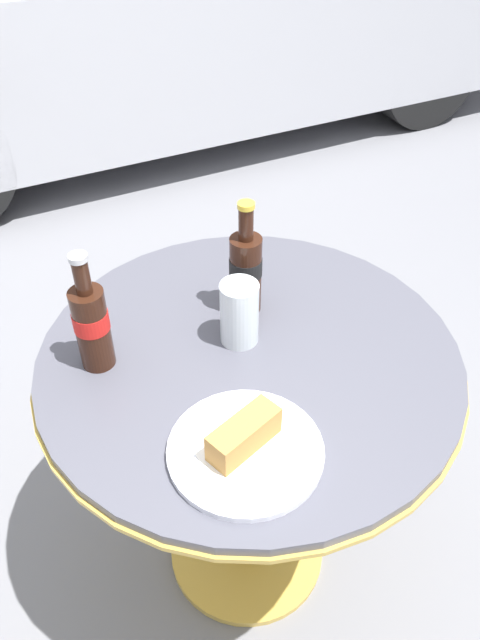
{
  "coord_description": "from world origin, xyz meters",
  "views": [
    {
      "loc": [
        -0.39,
        -0.75,
        1.53
      ],
      "look_at": [
        0.0,
        0.04,
        0.77
      ],
      "focal_mm": 35.0,
      "sensor_mm": 36.0,
      "label": 1
    }
  ],
  "objects_px": {
    "cola_bottle_right": "(91,324)",
    "lunch_plate_near": "(245,446)",
    "bistro_table": "(249,408)",
    "cola_bottle_left": "(246,270)",
    "drinking_glass": "(238,316)"
  },
  "relations": [
    {
      "from": "cola_bottle_right",
      "to": "lunch_plate_near",
      "type": "distance_m",
      "value": 0.35
    },
    {
      "from": "cola_bottle_right",
      "to": "drinking_glass",
      "type": "xyz_separation_m",
      "value": [
        0.26,
        -0.06,
        -0.04
      ]
    },
    {
      "from": "cola_bottle_left",
      "to": "cola_bottle_right",
      "type": "distance_m",
      "value": 0.31
    },
    {
      "from": "bistro_table",
      "to": "cola_bottle_right",
      "type": "xyz_separation_m",
      "value": [
        -0.26,
        0.1,
        0.25
      ]
    },
    {
      "from": "cola_bottle_left",
      "to": "bistro_table",
      "type": "bearing_deg",
      "value": -113.26
    },
    {
      "from": "cola_bottle_left",
      "to": "drinking_glass",
      "type": "distance_m",
      "value": 0.1
    },
    {
      "from": "bistro_table",
      "to": "lunch_plate_near",
      "type": "distance_m",
      "value": 0.29
    },
    {
      "from": "lunch_plate_near",
      "to": "cola_bottle_left",
      "type": "bearing_deg",
      "value": 63.43
    },
    {
      "from": "bistro_table",
      "to": "cola_bottle_right",
      "type": "relative_size",
      "value": 3.37
    },
    {
      "from": "drinking_glass",
      "to": "cola_bottle_left",
      "type": "bearing_deg",
      "value": 55.65
    },
    {
      "from": "cola_bottle_right",
      "to": "drinking_glass",
      "type": "bearing_deg",
      "value": -12.46
    },
    {
      "from": "cola_bottle_left",
      "to": "lunch_plate_near",
      "type": "bearing_deg",
      "value": -116.57
    },
    {
      "from": "bistro_table",
      "to": "cola_bottle_left",
      "type": "height_order",
      "value": "cola_bottle_left"
    },
    {
      "from": "bistro_table",
      "to": "lunch_plate_near",
      "type": "xyz_separation_m",
      "value": [
        -0.11,
        -0.2,
        0.17
      ]
    },
    {
      "from": "drinking_glass",
      "to": "lunch_plate_near",
      "type": "distance_m",
      "value": 0.27
    }
  ]
}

